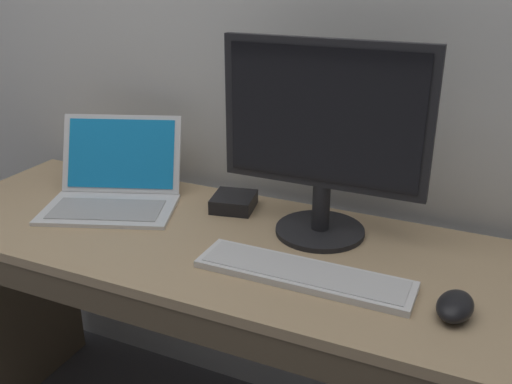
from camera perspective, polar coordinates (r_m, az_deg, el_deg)
desk at (r=1.53m, az=-2.99°, el=-13.21°), size 1.66×0.57×0.75m
laptop_white at (r=1.64m, az=-14.12°, el=0.72°), size 0.44×0.42×0.22m
external_monitor at (r=1.34m, az=6.81°, el=5.60°), size 0.50×0.23×0.48m
wired_keyboard at (r=1.25m, az=4.81°, el=-8.25°), size 0.48×0.12×0.02m
computer_mouse at (r=1.18m, az=19.49°, el=-10.83°), size 0.08×0.12×0.04m
external_drive_box at (r=1.57m, az=-2.26°, el=-1.01°), size 0.13×0.14×0.04m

